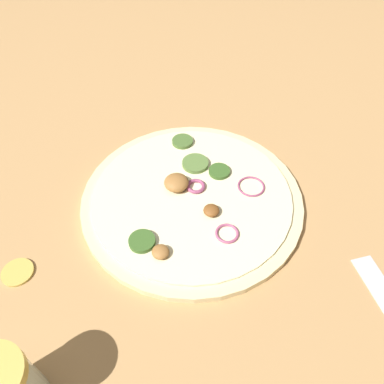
# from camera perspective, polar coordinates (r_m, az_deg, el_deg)

# --- Properties ---
(ground_plane) EXTENTS (3.00, 3.00, 0.00)m
(ground_plane) POSITION_cam_1_polar(r_m,az_deg,el_deg) (0.58, 0.00, -1.40)
(ground_plane) COLOR tan
(pizza) EXTENTS (0.34, 0.34, 0.03)m
(pizza) POSITION_cam_1_polar(r_m,az_deg,el_deg) (0.57, -0.02, -0.86)
(pizza) COLOR beige
(pizza) RESTS_ON ground_plane
(loose_cap) EXTENTS (0.04, 0.04, 0.01)m
(loose_cap) POSITION_cam_1_polar(r_m,az_deg,el_deg) (0.55, -25.10, -10.91)
(loose_cap) COLOR gold
(loose_cap) RESTS_ON ground_plane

